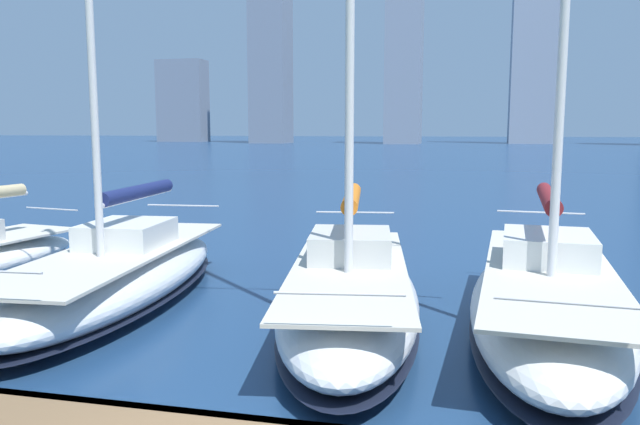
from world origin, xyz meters
TOP-DOWN VIEW (x-y plane):
  - city_skyline at (1.35, -157.31)m, footprint 167.45×20.82m
  - sailboat_maroon at (-3.97, -6.99)m, footprint 3.45×9.58m
  - sailboat_orange at (-0.25, -6.64)m, footprint 3.87×9.04m
  - sailboat_navy at (5.07, -7.15)m, footprint 3.52×9.37m

SIDE VIEW (x-z plane):
  - sailboat_navy at x=5.07m, z-range -4.92..6.29m
  - sailboat_orange at x=-0.25m, z-range -5.30..6.75m
  - sailboat_maroon at x=-3.97m, z-range -5.33..6.81m
  - city_skyline at x=1.35m, z-range -5.26..49.33m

